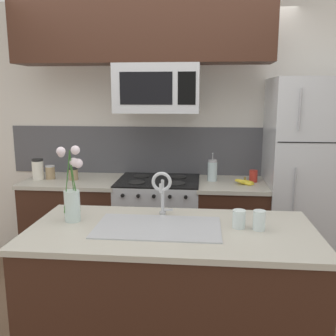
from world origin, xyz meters
The scene contains 21 objects.
ground_plane centered at (0.00, 0.00, 0.00)m, with size 10.00×10.00×0.00m, color brown.
rear_partition centered at (0.30, 1.28, 1.30)m, with size 5.20×0.10×2.60m, color silver.
splash_band centered at (0.00, 1.22, 1.15)m, with size 3.12×0.01×0.48m, color #4C4C51.
back_counter_left centered at (-0.82, 0.90, 0.46)m, with size 0.90×0.65×0.91m.
back_counter_right centered at (0.69, 0.90, 0.46)m, with size 0.64×0.65×0.91m.
stove_range centered at (0.00, 0.90, 0.46)m, with size 0.76×0.64×0.93m.
microwave centered at (0.00, 0.88, 1.76)m, with size 0.74×0.40×0.42m.
upper_cabinet_band centered at (-0.13, 0.85, 2.27)m, with size 2.25×0.34×0.60m, color #381E14.
refrigerator centered at (1.42, 0.92, 0.92)m, with size 0.86×0.74×1.85m.
storage_jar_tall centered at (-1.15, 0.87, 1.01)m, with size 0.11×0.11×0.20m.
storage_jar_medium centered at (-1.05, 0.89, 0.97)m, with size 0.09×0.09×0.13m.
storage_jar_short centered at (-0.81, 0.88, 0.97)m, with size 0.09×0.09×0.11m.
banana_bunch centered at (0.79, 0.84, 0.93)m, with size 0.19×0.13×0.08m.
french_press centered at (0.50, 0.96, 1.01)m, with size 0.09×0.09×0.27m.
coffee_tin centered at (0.88, 0.95, 0.97)m, with size 0.08×0.08×0.11m, color #B22D23.
island_counter centered at (0.23, -0.35, 0.46)m, with size 1.74×0.83×0.91m.
kitchen_sink centered at (0.15, -0.35, 0.84)m, with size 0.76×0.44×0.16m.
sink_faucet centered at (0.15, -0.13, 1.11)m, with size 0.14×0.14×0.31m.
drinking_glass centered at (0.64, -0.30, 0.97)m, with size 0.08×0.08×0.11m.
spare_glass centered at (0.75, -0.33, 0.97)m, with size 0.07×0.07×0.12m.
flower_vase centered at (-0.41, -0.27, 1.08)m, with size 0.17×0.14×0.49m.
Camera 1 is at (0.42, -2.49, 1.70)m, focal length 40.00 mm.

